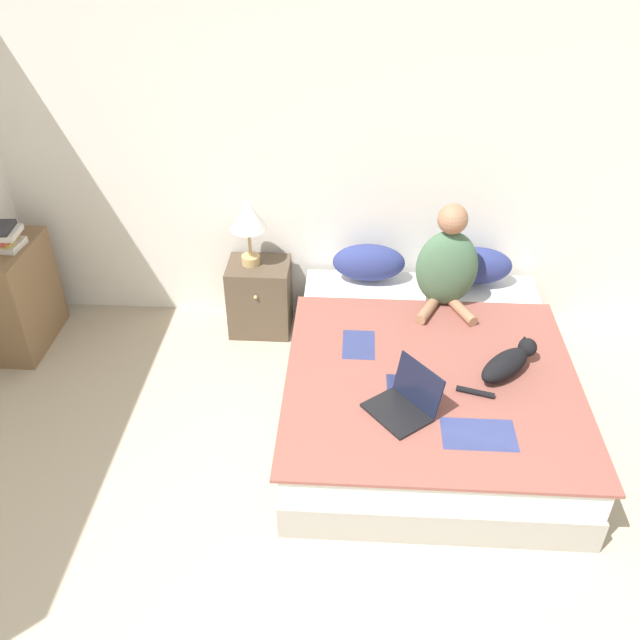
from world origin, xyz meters
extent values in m
cube|color=silver|center=(0.00, 3.25, 1.27)|extent=(5.94, 0.05, 2.55)
cube|color=#9E998E|center=(0.51, 2.14, 0.11)|extent=(1.67, 2.10, 0.22)
cube|color=silver|center=(0.51, 2.14, 0.32)|extent=(1.65, 2.07, 0.20)
cube|color=brown|center=(0.51, 1.93, 0.43)|extent=(1.72, 1.68, 0.02)
cube|color=#3D4784|center=(0.73, 1.47, 0.43)|extent=(0.40, 0.24, 0.01)
cube|color=#3D4784|center=(0.36, 1.76, 0.43)|extent=(0.23, 0.37, 0.01)
cube|color=#3D4784|center=(0.08, 2.23, 0.43)|extent=(0.20, 0.31, 0.01)
ellipsoid|color=navy|center=(0.14, 3.03, 0.57)|extent=(0.52, 0.25, 0.27)
ellipsoid|color=navy|center=(0.89, 3.03, 0.57)|extent=(0.52, 0.25, 0.27)
ellipsoid|color=#476B4C|center=(0.65, 2.75, 0.71)|extent=(0.41, 0.23, 0.55)
sphere|color=#9E7051|center=(0.65, 2.75, 1.07)|extent=(0.20, 0.20, 0.20)
cylinder|color=#9E7051|center=(0.54, 2.60, 0.47)|extent=(0.18, 0.29, 0.07)
cylinder|color=#9E7051|center=(0.76, 2.60, 0.47)|extent=(0.18, 0.29, 0.07)
ellipsoid|color=black|center=(0.93, 1.98, 0.51)|extent=(0.39, 0.38, 0.15)
sphere|color=black|center=(1.09, 2.13, 0.54)|extent=(0.11, 0.11, 0.11)
cone|color=black|center=(1.07, 2.15, 0.58)|extent=(0.05, 0.05, 0.05)
cone|color=black|center=(1.11, 2.11, 0.58)|extent=(0.05, 0.05, 0.05)
cylinder|color=black|center=(0.75, 1.80, 0.46)|extent=(0.22, 0.09, 0.03)
cube|color=black|center=(0.29, 1.60, 0.45)|extent=(0.40, 0.42, 0.02)
cube|color=black|center=(0.41, 1.70, 0.58)|extent=(0.26, 0.30, 0.24)
cube|color=brown|center=(-0.65, 3.00, 0.28)|extent=(0.45, 0.36, 0.55)
sphere|color=tan|center=(-0.65, 2.81, 0.40)|extent=(0.03, 0.03, 0.03)
cylinder|color=tan|center=(-0.71, 3.01, 0.58)|extent=(0.13, 0.13, 0.06)
cylinder|color=tan|center=(-0.71, 3.01, 0.72)|extent=(0.02, 0.02, 0.22)
cone|color=white|center=(-0.71, 3.01, 0.94)|extent=(0.26, 0.26, 0.22)
cube|color=brown|center=(-2.31, 2.72, 0.39)|extent=(0.27, 0.67, 0.78)
cube|color=beige|center=(-2.30, 2.73, 0.81)|extent=(0.19, 0.21, 0.04)
cube|color=gold|center=(-2.31, 2.73, 0.84)|extent=(0.14, 0.21, 0.03)
cube|color=#B24238|center=(-2.31, 2.71, 0.87)|extent=(0.16, 0.22, 0.03)
cube|color=beige|center=(-2.30, 2.72, 0.90)|extent=(0.20, 0.22, 0.04)
cube|color=#2D2D33|center=(-2.31, 2.72, 0.93)|extent=(0.15, 0.22, 0.03)
camera|label=1|loc=(0.03, -1.18, 2.99)|focal=38.00mm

